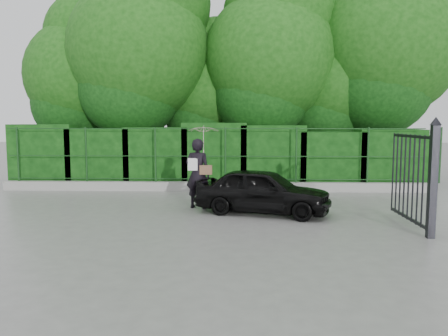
{
  "coord_description": "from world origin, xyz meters",
  "views": [
    {
      "loc": [
        0.87,
        -9.68,
        2.25
      ],
      "look_at": [
        0.47,
        1.3,
        1.1
      ],
      "focal_mm": 35.0,
      "sensor_mm": 36.0,
      "label": 1
    }
  ],
  "objects": [
    {
      "name": "kerb",
      "position": [
        0.0,
        4.5,
        0.15
      ],
      "size": [
        14.0,
        0.25,
        0.3
      ],
      "primitive_type": "cube",
      "color": "#9E9E99",
      "rests_on": "ground"
    },
    {
      "name": "hedge",
      "position": [
        -0.09,
        5.5,
        1.05
      ],
      "size": [
        14.2,
        1.2,
        2.24
      ],
      "color": "black",
      "rests_on": "ground"
    },
    {
      "name": "ground",
      "position": [
        0.0,
        0.0,
        0.0
      ],
      "size": [
        80.0,
        80.0,
        0.0
      ],
      "primitive_type": "plane",
      "color": "gray"
    },
    {
      "name": "trees",
      "position": [
        1.14,
        7.74,
        4.62
      ],
      "size": [
        17.1,
        6.15,
        8.08
      ],
      "color": "black",
      "rests_on": "ground"
    },
    {
      "name": "car",
      "position": [
        1.45,
        1.01,
        0.57
      ],
      "size": [
        3.57,
        2.28,
        1.13
      ],
      "primitive_type": "imported",
      "rotation": [
        0.0,
        0.0,
        1.26
      ],
      "color": "black",
      "rests_on": "ground"
    },
    {
      "name": "gate",
      "position": [
        4.6,
        -0.72,
        1.19
      ],
      "size": [
        0.22,
        2.33,
        2.36
      ],
      "color": "black",
      "rests_on": "ground"
    },
    {
      "name": "fence",
      "position": [
        0.22,
        4.5,
        1.2
      ],
      "size": [
        14.13,
        0.06,
        1.8
      ],
      "color": "#163D17",
      "rests_on": "kerb"
    },
    {
      "name": "woman",
      "position": [
        -0.15,
        1.66,
        1.35
      ],
      "size": [
        0.95,
        0.85,
        2.17
      ],
      "color": "black",
      "rests_on": "ground"
    }
  ]
}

